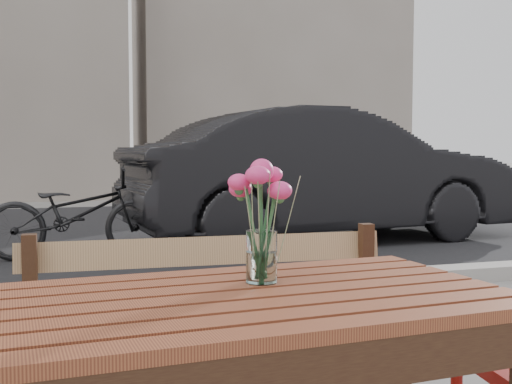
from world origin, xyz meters
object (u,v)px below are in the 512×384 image
(parked_car, at_px, (322,176))
(bicycle, at_px, (76,213))
(main_vase, at_px, (262,206))
(main_table, at_px, (256,343))

(parked_car, bearing_deg, bicycle, 94.13)
(main_vase, bearing_deg, parked_car, 65.70)
(main_table, relative_size, main_vase, 3.95)
(main_table, bearing_deg, bicycle, 89.27)
(main_table, bearing_deg, main_vase, 62.25)
(main_vase, height_order, bicycle, main_vase)
(main_vase, bearing_deg, main_table, -113.57)
(parked_car, xyz_separation_m, bicycle, (-2.90, -0.52, -0.32))
(main_vase, xyz_separation_m, bicycle, (-0.36, 5.09, -0.50))
(main_table, height_order, main_vase, main_vase)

